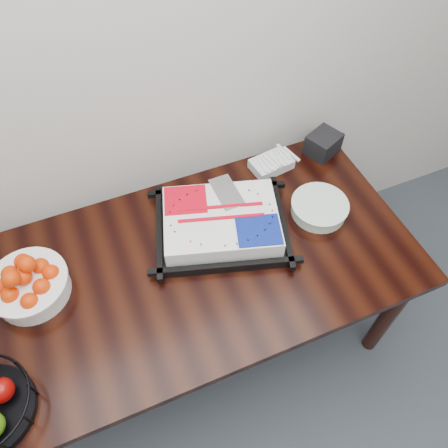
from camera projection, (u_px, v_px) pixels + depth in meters
name	position (u px, v px, depth m)	size (l,w,h in m)	color
table	(190.00, 276.00, 1.78)	(1.80, 0.90, 0.75)	black
cake_tray	(221.00, 223.00, 1.77)	(0.62, 0.54, 0.11)	black
tangerine_bowl	(27.00, 282.00, 1.57)	(0.29, 0.29, 0.19)	white
plate_stack	(319.00, 208.00, 1.84)	(0.24, 0.24, 0.06)	white
fork_bag	(271.00, 164.00, 2.00)	(0.20, 0.14, 0.05)	silver
napkin_box	(323.00, 144.00, 2.04)	(0.14, 0.12, 0.10)	black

